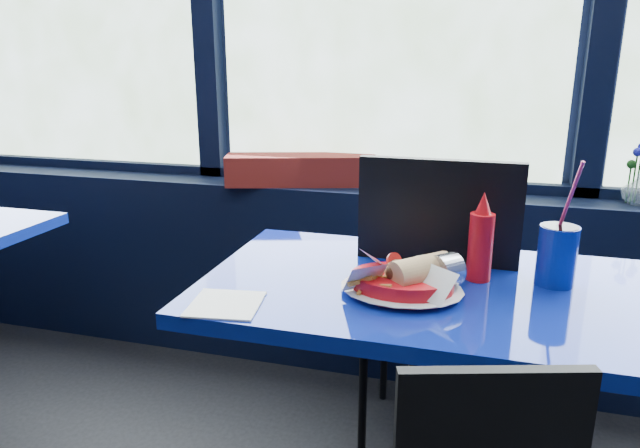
{
  "coord_description": "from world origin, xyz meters",
  "views": [
    {
      "loc": [
        0.38,
        0.61,
        1.31
      ],
      "look_at": [
        -0.0,
        1.98,
        0.89
      ],
      "focal_mm": 32.0,
      "sensor_mm": 36.0,
      "label": 1
    }
  ],
  "objects": [
    {
      "name": "chair_near_back",
      "position": [
        0.28,
        2.31,
        0.6
      ],
      "size": [
        0.48,
        0.48,
        1.05
      ],
      "rotation": [
        0.0,
        0.0,
        3.13
      ],
      "color": "black",
      "rests_on": "ground"
    },
    {
      "name": "window_sill",
      "position": [
        0.0,
        2.87,
        0.4
      ],
      "size": [
        5.0,
        0.26,
        0.8
      ],
      "primitive_type": "cube",
      "color": "black",
      "rests_on": "ground"
    },
    {
      "name": "planter_box",
      "position": [
        -0.33,
        2.86,
        0.86
      ],
      "size": [
        0.64,
        0.33,
        0.12
      ],
      "primitive_type": "cube",
      "rotation": [
        0.0,
        0.0,
        0.29
      ],
      "color": "maroon",
      "rests_on": "window_sill"
    },
    {
      "name": "soda_cup",
      "position": [
        0.59,
        2.09,
        0.83
      ],
      "size": [
        0.1,
        0.1,
        0.33
      ],
      "rotation": [
        0.0,
        0.0,
        -0.01
      ],
      "color": "#0D2493",
      "rests_on": "near_table"
    },
    {
      "name": "near_table",
      "position": [
        0.3,
        2.0,
        0.57
      ],
      "size": [
        1.2,
        0.7,
        0.75
      ],
      "color": "black",
      "rests_on": "ground"
    },
    {
      "name": "food_basket",
      "position": [
        0.23,
        1.92,
        0.79
      ],
      "size": [
        0.33,
        0.33,
        0.1
      ],
      "rotation": [
        0.0,
        0.0,
        0.36
      ],
      "color": "red",
      "rests_on": "near_table"
    },
    {
      "name": "napkin",
      "position": [
        -0.17,
        1.74,
        0.75
      ],
      "size": [
        0.18,
        0.18,
        0.0
      ],
      "primitive_type": "cube",
      "rotation": [
        0.0,
        0.0,
        0.14
      ],
      "color": "white",
      "rests_on": "near_table"
    },
    {
      "name": "ketchup_bottle",
      "position": [
        0.4,
        2.07,
        0.85
      ],
      "size": [
        0.06,
        0.06,
        0.24
      ],
      "color": "red",
      "rests_on": "near_table"
    },
    {
      "name": "flower_vase",
      "position": [
        0.94,
        2.86,
        0.87
      ],
      "size": [
        0.11,
        0.12,
        0.22
      ],
      "rotation": [
        0.0,
        0.0,
        0.07
      ],
      "color": "silver",
      "rests_on": "window_sill"
    }
  ]
}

